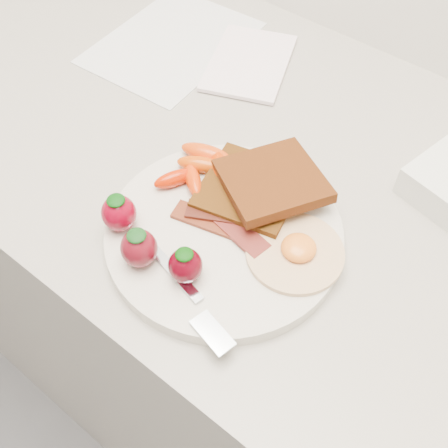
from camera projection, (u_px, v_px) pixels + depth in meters
The scene contains 11 objects.
counter at pixel (268, 334), 1.07m from camera, with size 2.00×0.60×0.90m, color gray.
plate at pixel (224, 234), 0.64m from camera, with size 0.27×0.27×0.02m, color beige.
toast_lower at pixel (250, 189), 0.66m from camera, with size 0.11×0.11×0.01m, color black.
toast_upper at pixel (272, 181), 0.65m from camera, with size 0.11×0.11×0.01m, color black.
fried_egg at pixel (296, 251), 0.61m from camera, with size 0.11×0.11×0.02m.
bacon_strips at pixel (226, 221), 0.63m from camera, with size 0.12×0.08×0.01m.
baby_carrots at pixel (200, 167), 0.68m from camera, with size 0.09×0.10×0.02m.
strawberries at pixel (144, 240), 0.60m from camera, with size 0.14×0.06×0.05m.
fork at pixel (187, 294), 0.58m from camera, with size 0.17×0.07×0.00m.
paper_sheet at pixel (172, 42), 0.87m from camera, with size 0.19×0.25×0.00m, color silver.
notepad at pixel (249, 63), 0.84m from camera, with size 0.11×0.16×0.01m, color white.
Camera 1 is at (0.23, 1.27, 1.42)m, focal length 45.00 mm.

